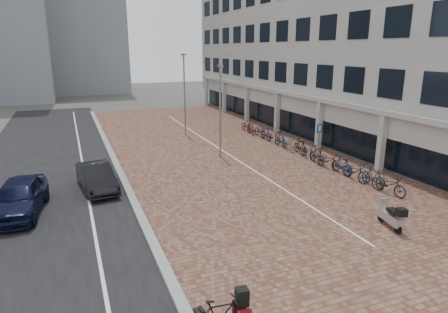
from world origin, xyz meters
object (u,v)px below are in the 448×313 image
car_navy (19,197)px  scooter_front (390,215)px  car_dark (97,177)px  parking_sign (319,137)px

car_navy → scooter_front: 15.34m
car_dark → parking_sign: bearing=-8.8°
car_dark → parking_sign: size_ratio=1.59×
scooter_front → parking_sign: bearing=84.9°
scooter_front → car_navy: bearing=164.2°
car_navy → scooter_front: size_ratio=2.88×
car_navy → car_dark: (3.28, 1.88, -0.10)m
car_navy → scooter_front: (13.69, -6.91, -0.23)m
car_navy → car_dark: bearing=37.7°
car_navy → parking_sign: (16.12, 1.51, 0.95)m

